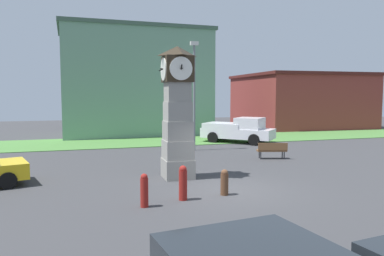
{
  "coord_description": "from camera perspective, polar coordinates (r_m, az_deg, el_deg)",
  "views": [
    {
      "loc": [
        -5.18,
        -12.57,
        3.51
      ],
      "look_at": [
        -0.52,
        3.0,
        2.05
      ],
      "focal_mm": 35.0,
      "sensor_mm": 36.0,
      "label": 1
    }
  ],
  "objects": [
    {
      "name": "ground_plane",
      "position": [
        14.04,
        5.63,
        -9.37
      ],
      "size": [
        82.37,
        82.37,
        0.0
      ],
      "primitive_type": "plane",
      "color": "#38383A"
    },
    {
      "name": "clock_tower",
      "position": [
        15.59,
        -2.22,
        2.2
      ],
      "size": [
        1.51,
        1.51,
        5.49
      ],
      "color": "gray",
      "rests_on": "ground_plane"
    },
    {
      "name": "bollard_near_tower",
      "position": [
        11.9,
        -7.28,
        -9.37
      ],
      "size": [
        0.25,
        0.25,
        1.06
      ],
      "color": "maroon",
      "rests_on": "ground_plane"
    },
    {
      "name": "bollard_mid_row",
      "position": [
        12.55,
        -1.38,
        -8.32
      ],
      "size": [
        0.28,
        0.28,
        1.17
      ],
      "color": "maroon",
      "rests_on": "ground_plane"
    },
    {
      "name": "bollard_far_row",
      "position": [
        13.24,
        4.97,
        -8.21
      ],
      "size": [
        0.28,
        0.28,
        0.91
      ],
      "color": "brown",
      "rests_on": "ground_plane"
    },
    {
      "name": "pickup_truck",
      "position": [
        27.49,
        7.05,
        -0.29
      ],
      "size": [
        5.18,
        5.03,
        1.85
      ],
      "color": "silver",
      "rests_on": "ground_plane"
    },
    {
      "name": "bench",
      "position": [
        20.86,
        12.11,
        -3.21
      ],
      "size": [
        1.68,
        0.93,
        0.9
      ],
      "color": "brown",
      "rests_on": "ground_plane"
    },
    {
      "name": "street_lamp_near_road",
      "position": [
        23.38,
        0.34,
        6.05
      ],
      "size": [
        0.5,
        0.24,
        6.77
      ],
      "color": "slate",
      "rests_on": "ground_plane"
    },
    {
      "name": "warehouse_blue_far",
      "position": [
        33.94,
        -8.71,
        6.93
      ],
      "size": [
        13.01,
        8.25,
        9.21
      ],
      "color": "gray",
      "rests_on": "ground_plane"
    },
    {
      "name": "storefront_low_left",
      "position": [
        43.12,
        15.97,
        4.06
      ],
      "size": [
        12.45,
        12.51,
        5.69
      ],
      "color": "maroon",
      "rests_on": "ground_plane"
    },
    {
      "name": "grass_verge_far",
      "position": [
        28.51,
        -4.58,
        -1.92
      ],
      "size": [
        49.42,
        6.37,
        0.04
      ],
      "primitive_type": "cube",
      "color": "#477A38",
      "rests_on": "ground_plane"
    }
  ]
}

